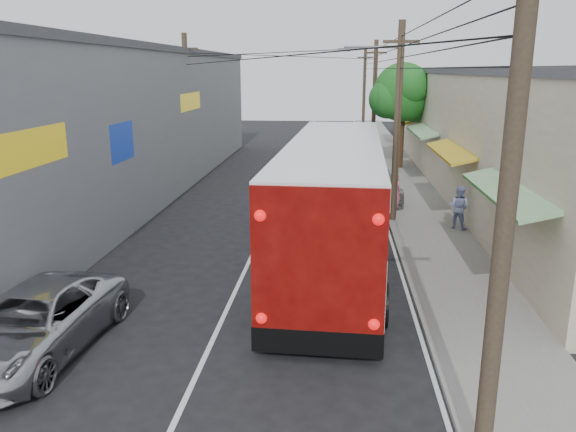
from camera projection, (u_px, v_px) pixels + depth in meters
name	position (u px, v px, depth m)	size (l,w,h in m)	color
ground	(192.00, 385.00, 11.31)	(120.00, 120.00, 0.00)	black
sidewalk	(405.00, 187.00, 30.02)	(3.00, 80.00, 0.12)	slate
building_right	(486.00, 126.00, 30.79)	(7.09, 40.00, 6.25)	beige
building_left	(114.00, 120.00, 28.44)	(7.20, 36.00, 7.25)	gray
utility_poles	(344.00, 109.00, 29.59)	(11.80, 45.28, 8.00)	#473828
street_tree	(404.00, 94.00, 34.62)	(4.40, 4.00, 6.60)	#3F2B19
coach_bus	(334.00, 200.00, 18.26)	(3.62, 13.87, 3.97)	white
jeepney	(33.00, 323.00, 12.41)	(2.43, 5.28, 1.47)	#B5B5BD
parked_suv	(373.00, 183.00, 27.16)	(2.26, 5.56, 1.61)	#9A9BA2
parked_car_mid	(355.00, 174.00, 30.08)	(1.73, 4.31, 1.47)	#25252A
parked_car_far	(362.00, 149.00, 39.84)	(1.40, 4.00, 1.32)	black
pedestrian_near	(395.00, 192.00, 24.69)	(0.60, 0.40, 1.65)	pink
pedestrian_far	(459.00, 207.00, 21.81)	(0.83, 0.64, 1.70)	#8A99C9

